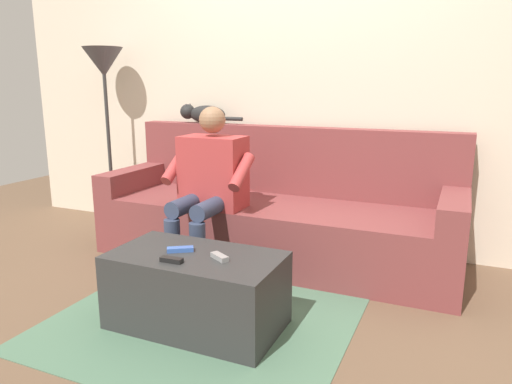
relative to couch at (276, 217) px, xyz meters
The scene contains 11 objects.
ground_plane 0.78m from the couch, 90.00° to the left, with size 8.00×8.00×0.00m, color brown.
back_wall 1.08m from the couch, 90.00° to the right, with size 5.25×0.06×2.56m, color beige.
couch is the anchor object (origin of this frame).
coffee_table 1.12m from the couch, 90.00° to the left, with size 0.87×0.48×0.39m.
person_solo_seated 0.60m from the couch, 51.06° to the left, with size 0.57×0.55×1.09m.
cat_on_backrest 1.06m from the couch, 20.43° to the right, with size 0.55×0.12×0.15m.
remote_black 1.26m from the couch, 87.74° to the left, with size 0.11×0.04×0.02m, color black.
remote_gray 1.14m from the couch, 97.29° to the left, with size 0.11×0.04×0.02m, color gray.
remote_blue 1.12m from the couch, 85.22° to the left, with size 0.13×0.04×0.02m, color #3860B7.
floor_rug 1.03m from the couch, 90.00° to the left, with size 1.54×1.52×0.01m, color #4C7056.
floor_lamp 1.90m from the couch, ahead, with size 0.33×0.33×1.53m.
Camera 1 is at (-1.19, 2.94, 1.24)m, focal length 33.40 mm.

